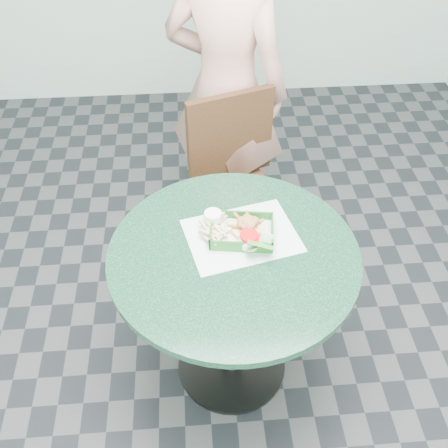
{
  "coord_description": "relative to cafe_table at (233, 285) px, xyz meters",
  "views": [
    {
      "loc": [
        -0.13,
        -1.29,
        2.16
      ],
      "look_at": [
        -0.03,
        0.1,
        0.82
      ],
      "focal_mm": 42.0,
      "sensor_mm": 36.0,
      "label": 1
    }
  ],
  "objects": [
    {
      "name": "garnish_cup",
      "position": [
        0.07,
        0.02,
        0.21
      ],
      "size": [
        0.12,
        0.12,
        0.05
      ],
      "rotation": [
        0.0,
        0.0,
        0.02
      ],
      "color": "silver",
      "rests_on": "food_basket"
    },
    {
      "name": "food_basket",
      "position": [
        0.04,
        0.08,
        0.19
      ],
      "size": [
        0.23,
        0.17,
        0.05
      ],
      "rotation": [
        0.0,
        0.0,
        -0.14
      ],
      "color": "#1D601E",
      "rests_on": "placemat"
    },
    {
      "name": "fries_pile",
      "position": [
        -0.06,
        0.07,
        0.21
      ],
      "size": [
        0.12,
        0.13,
        0.04
      ],
      "primitive_type": null,
      "rotation": [
        0.0,
        0.0,
        0.12
      ],
      "color": "#D2C08B",
      "rests_on": "food_basket"
    },
    {
      "name": "dining_chair",
      "position": [
        0.06,
        0.73,
        -0.05
      ],
      "size": [
        0.44,
        0.44,
        0.93
      ],
      "rotation": [
        0.0,
        0.0,
        0.32
      ],
      "color": "black",
      "rests_on": "floor"
    },
    {
      "name": "diner_person",
      "position": [
        0.05,
        1.01,
        0.39
      ],
      "size": [
        0.83,
        0.71,
        1.94
      ],
      "primitive_type": "imported",
      "rotation": [
        0.0,
        0.0,
        2.72
      ],
      "color": "tan",
      "rests_on": "floor"
    },
    {
      "name": "floor",
      "position": [
        0.0,
        0.0,
        -0.58
      ],
      "size": [
        4.0,
        5.0,
        0.02
      ],
      "primitive_type": "cube",
      "color": "#303335",
      "rests_on": "ground"
    },
    {
      "name": "sauce_ramekin",
      "position": [
        -0.07,
        0.13,
        0.22
      ],
      "size": [
        0.07,
        0.07,
        0.04
      ],
      "rotation": [
        0.0,
        0.0,
        -0.18
      ],
      "color": "white",
      "rests_on": "food_basket"
    },
    {
      "name": "crab_sandwich",
      "position": [
        0.06,
        0.09,
        0.22
      ],
      "size": [
        0.12,
        0.12,
        0.07
      ],
      "rotation": [
        0.0,
        0.0,
        -0.42
      ],
      "color": "#EDBD6F",
      "rests_on": "food_basket"
    },
    {
      "name": "cafe_table",
      "position": [
        0.0,
        0.0,
        0.0
      ],
      "size": [
        0.92,
        0.92,
        0.75
      ],
      "color": "black",
      "rests_on": "floor"
    },
    {
      "name": "placemat",
      "position": [
        0.04,
        0.08,
        0.17
      ],
      "size": [
        0.46,
        0.39,
        0.0
      ],
      "primitive_type": "cube",
      "rotation": [
        0.0,
        0.0,
        0.23
      ],
      "color": "silver",
      "rests_on": "cafe_table"
    }
  ]
}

